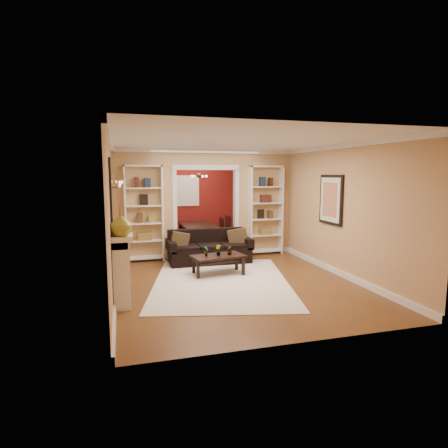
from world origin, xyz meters
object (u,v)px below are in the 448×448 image
object	(u,v)px
bookshelf_right	(265,210)
dining_table	(199,235)
coffee_table	(218,265)
sofa	(209,247)
bookshelf_left	(144,214)
fireplace	(123,263)

from	to	relation	value
bookshelf_right	dining_table	world-z (taller)	bookshelf_right
coffee_table	dining_table	world-z (taller)	dining_table
coffee_table	sofa	bearing A→B (deg)	76.13
coffee_table	bookshelf_right	size ratio (longest dim) A/B	0.47
sofa	bookshelf_left	distance (m)	1.74
sofa	fireplace	size ratio (longest dim) A/B	1.16
bookshelf_right	fireplace	size ratio (longest dim) A/B	1.35
sofa	bookshelf_right	world-z (taller)	bookshelf_right
bookshelf_left	dining_table	xyz separation A→B (m)	(1.69, 1.67, -0.84)
coffee_table	bookshelf_left	world-z (taller)	bookshelf_left
coffee_table	dining_table	size ratio (longest dim) A/B	0.62
bookshelf_left	fireplace	bearing A→B (deg)	-102.05
sofa	coffee_table	bearing A→B (deg)	-93.65
sofa	dining_table	world-z (taller)	sofa
bookshelf_right	dining_table	bearing A→B (deg)	130.26
bookshelf_right	fireplace	world-z (taller)	bookshelf_right
sofa	bookshelf_right	size ratio (longest dim) A/B	0.86
sofa	fireplace	distance (m)	2.80
bookshelf_right	fireplace	xyz separation A→B (m)	(-3.64, -2.53, -0.57)
bookshelf_right	dining_table	xyz separation A→B (m)	(-1.41, 1.67, -0.84)
sofa	fireplace	xyz separation A→B (m)	(-2.00, -1.95, 0.19)
bookshelf_left	fireplace	world-z (taller)	bookshelf_left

